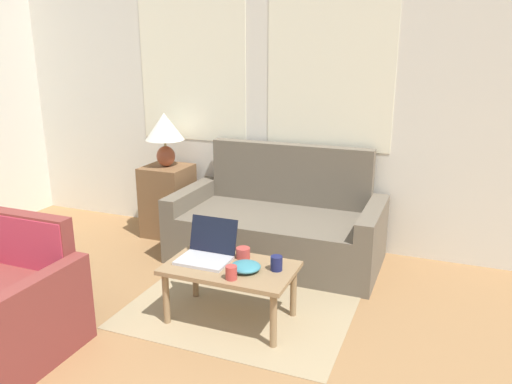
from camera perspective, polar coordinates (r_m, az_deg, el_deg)
wall_back at (r=4.60m, az=1.13°, el=10.48°), size 6.27×0.06×2.60m
rug at (r=3.90m, az=0.36°, el=-10.64°), size 1.53×1.91×0.01m
couch at (r=4.32m, az=2.62°, el=-4.02°), size 1.75×0.87×0.94m
armchair at (r=3.40m, az=-27.24°, el=-11.90°), size 0.84×0.75×0.78m
side_table at (r=4.90m, az=-10.01°, el=-0.96°), size 0.42×0.42×0.68m
table_lamp at (r=4.75m, az=-10.41°, el=6.86°), size 0.36×0.36×0.50m
coffee_table at (r=3.32m, az=-2.96°, el=-9.22°), size 0.85×0.50×0.39m
laptop at (r=3.39m, az=-5.57°, el=-6.69°), size 0.34×0.31×0.26m
cup_navy at (r=3.22m, az=2.35°, el=-8.14°), size 0.08×0.08×0.10m
cup_yellow at (r=3.10m, az=-2.84°, el=-9.19°), size 0.07×0.07×0.09m
cup_white at (r=3.39m, az=-1.49°, el=-6.99°), size 0.09×0.09×0.07m
snack_bowl at (r=3.22m, az=-1.20°, el=-8.53°), size 0.20×0.20×0.05m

